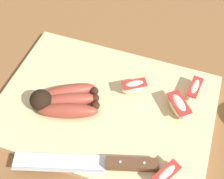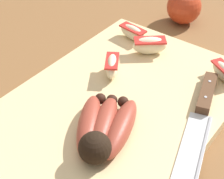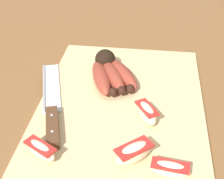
# 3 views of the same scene
# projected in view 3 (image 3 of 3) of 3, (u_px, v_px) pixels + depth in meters

# --- Properties ---
(ground_plane) EXTENTS (6.00, 6.00, 0.00)m
(ground_plane) POSITION_uv_depth(u_px,v_px,m) (117.00, 113.00, 0.68)
(ground_plane) COLOR brown
(cutting_board) EXTENTS (0.47, 0.33, 0.02)m
(cutting_board) POSITION_uv_depth(u_px,v_px,m) (121.00, 107.00, 0.68)
(cutting_board) COLOR #DBBC84
(cutting_board) RESTS_ON ground_plane
(banana_bunch) EXTENTS (0.15, 0.13, 0.05)m
(banana_bunch) POSITION_uv_depth(u_px,v_px,m) (111.00, 73.00, 0.73)
(banana_bunch) COLOR black
(banana_bunch) RESTS_ON cutting_board
(chefs_knife) EXTENTS (0.28, 0.11, 0.02)m
(chefs_knife) POSITION_uv_depth(u_px,v_px,m) (52.00, 111.00, 0.64)
(chefs_knife) COLOR silver
(chefs_knife) RESTS_ON cutting_board
(apple_wedge_near) EXTENTS (0.03, 0.07, 0.03)m
(apple_wedge_near) POSITION_uv_depth(u_px,v_px,m) (170.00, 169.00, 0.51)
(apple_wedge_near) COLOR beige
(apple_wedge_near) RESTS_ON cutting_board
(apple_wedge_middle) EXTENTS (0.06, 0.07, 0.04)m
(apple_wedge_middle) POSITION_uv_depth(u_px,v_px,m) (134.00, 153.00, 0.53)
(apple_wedge_middle) COLOR beige
(apple_wedge_middle) RESTS_ON cutting_board
(apple_wedge_far) EXTENTS (0.05, 0.06, 0.03)m
(apple_wedge_far) POSITION_uv_depth(u_px,v_px,m) (41.00, 150.00, 0.54)
(apple_wedge_far) COLOR beige
(apple_wedge_far) RESTS_ON cutting_board
(apple_wedge_extra) EXTENTS (0.06, 0.05, 0.04)m
(apple_wedge_extra) POSITION_uv_depth(u_px,v_px,m) (147.00, 113.00, 0.62)
(apple_wedge_extra) COLOR beige
(apple_wedge_extra) RESTS_ON cutting_board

